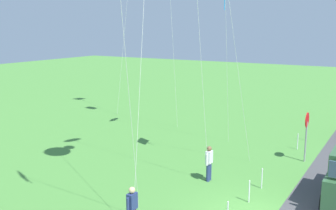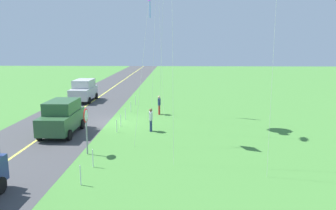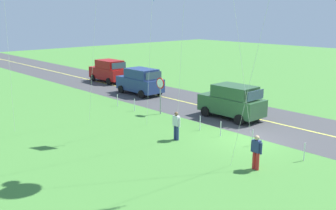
{
  "view_description": "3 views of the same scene",
  "coord_description": "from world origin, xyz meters",
  "px_view_note": "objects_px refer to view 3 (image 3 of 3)",
  "views": [
    {
      "loc": [
        -12.84,
        -4.03,
        6.77
      ],
      "look_at": [
        1.62,
        4.57,
        3.45
      ],
      "focal_mm": 42.57,
      "sensor_mm": 36.0,
      "label": 1
    },
    {
      "loc": [
        24.69,
        4.88,
        6.08
      ],
      "look_at": [
        0.34,
        4.12,
        1.43
      ],
      "focal_mm": 35.45,
      "sensor_mm": 36.0,
      "label": 2
    },
    {
      "loc": [
        -12.34,
        17.23,
        6.85
      ],
      "look_at": [
        1.29,
        4.77,
        2.49
      ],
      "focal_mm": 41.7,
      "sensor_mm": 36.0,
      "label": 3
    }
  ],
  "objects_px": {
    "car_parked_east_near": "(140,81)",
    "stop_sign": "(160,89)",
    "person_adult_near": "(176,125)",
    "person_adult_companion": "(256,151)",
    "car_parked_east_far": "(109,71)",
    "car_suv_foreground": "(232,101)"
  },
  "relations": [
    {
      "from": "person_adult_companion",
      "to": "car_parked_east_far",
      "type": "bearing_deg",
      "value": -117.87
    },
    {
      "from": "car_parked_east_far",
      "to": "person_adult_companion",
      "type": "relative_size",
      "value": 2.75
    },
    {
      "from": "car_parked_east_far",
      "to": "person_adult_near",
      "type": "relative_size",
      "value": 2.75
    },
    {
      "from": "car_parked_east_near",
      "to": "person_adult_near",
      "type": "height_order",
      "value": "car_parked_east_near"
    },
    {
      "from": "car_parked_east_near",
      "to": "person_adult_near",
      "type": "bearing_deg",
      "value": 150.43
    },
    {
      "from": "car_parked_east_far",
      "to": "person_adult_companion",
      "type": "bearing_deg",
      "value": 161.11
    },
    {
      "from": "car_suv_foreground",
      "to": "person_adult_companion",
      "type": "bearing_deg",
      "value": 135.42
    },
    {
      "from": "car_suv_foreground",
      "to": "car_parked_east_near",
      "type": "distance_m",
      "value": 10.29
    },
    {
      "from": "car_parked_east_near",
      "to": "stop_sign",
      "type": "relative_size",
      "value": 1.72
    },
    {
      "from": "car_parked_east_near",
      "to": "car_suv_foreground",
      "type": "bearing_deg",
      "value": 177.77
    },
    {
      "from": "car_suv_foreground",
      "to": "stop_sign",
      "type": "xyz_separation_m",
      "value": [
        4.04,
        2.79,
        0.65
      ]
    },
    {
      "from": "stop_sign",
      "to": "person_adult_near",
      "type": "height_order",
      "value": "stop_sign"
    },
    {
      "from": "person_adult_near",
      "to": "person_adult_companion",
      "type": "relative_size",
      "value": 1.0
    },
    {
      "from": "car_suv_foreground",
      "to": "person_adult_companion",
      "type": "height_order",
      "value": "car_suv_foreground"
    },
    {
      "from": "stop_sign",
      "to": "person_adult_near",
      "type": "xyz_separation_m",
      "value": [
        -4.86,
        3.11,
        -0.94
      ]
    },
    {
      "from": "car_parked_east_far",
      "to": "stop_sign",
      "type": "distance_m",
      "value": 14.07
    },
    {
      "from": "car_parked_east_near",
      "to": "stop_sign",
      "type": "xyz_separation_m",
      "value": [
        -6.24,
        3.19,
        0.65
      ]
    },
    {
      "from": "car_parked_east_far",
      "to": "person_adult_near",
      "type": "xyz_separation_m",
      "value": [
        -18.11,
        7.79,
        -0.29
      ]
    },
    {
      "from": "stop_sign",
      "to": "person_adult_near",
      "type": "distance_m",
      "value": 5.84
    },
    {
      "from": "person_adult_near",
      "to": "car_parked_east_near",
      "type": "bearing_deg",
      "value": 140.46
    },
    {
      "from": "car_suv_foreground",
      "to": "car_parked_east_far",
      "type": "distance_m",
      "value": 17.4
    },
    {
      "from": "car_parked_east_near",
      "to": "person_adult_near",
      "type": "xyz_separation_m",
      "value": [
        -11.1,
        6.3,
        -0.29
      ]
    }
  ]
}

